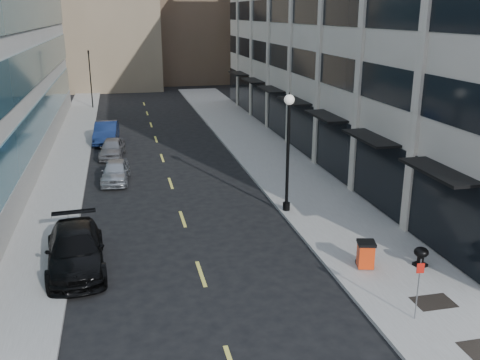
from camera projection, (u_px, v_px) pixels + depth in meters
name	position (u px, v px, depth m)	size (l,w,h in m)	color
sidewalk_right	(289.00, 174.00, 33.81)	(5.00, 80.00, 0.15)	gray
sidewalk_left	(58.00, 190.00, 30.86)	(3.00, 80.00, 0.15)	gray
building_right	(385.00, 25.00, 39.63)	(15.30, 46.50, 18.25)	beige
skyline_tan_far	(35.00, 4.00, 79.96)	(12.00, 14.00, 22.00)	#7F6D53
skyline_stone	(262.00, 11.00, 75.84)	(10.00, 14.00, 20.00)	beige
grate_far	(434.00, 302.00, 18.74)	(1.40, 1.00, 0.01)	black
road_centerline	(176.00, 199.00, 29.46)	(0.15, 68.20, 0.01)	#D8CC4C
traffic_signal	(88.00, 54.00, 55.43)	(0.66, 0.66, 6.98)	black
car_black_pickup	(76.00, 250.00, 21.32)	(2.23, 5.48, 1.59)	black
car_silver_sedan	(116.00, 171.00, 32.31)	(1.58, 3.94, 1.34)	#969A9E
car_blue_sedan	(106.00, 132.00, 42.16)	(1.71, 4.90, 1.61)	navy
car_grey_sedan	(112.00, 148.00, 37.84)	(1.60, 3.98, 1.35)	slate
trash_bin	(366.00, 254.00, 21.12)	(0.83, 0.85, 1.11)	red
lamppost	(288.00, 142.00, 26.40)	(0.51, 0.51, 6.08)	black
sign_post	(419.00, 280.00, 17.31)	(0.26, 0.07, 2.17)	slate
urn_planter	(421.00, 255.00, 21.26)	(0.58, 0.58, 0.81)	black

